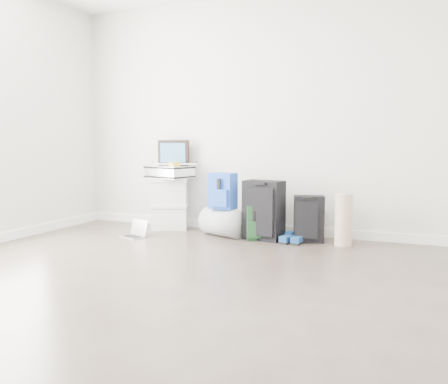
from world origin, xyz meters
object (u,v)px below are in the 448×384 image
at_px(boxes_stack, 170,203).
at_px(duffel_bag, 223,222).
at_px(large_suitcase, 263,210).
at_px(laptop, 135,233).
at_px(carry_on, 309,219).
at_px(briefcase, 170,172).

xyz_separation_m(boxes_stack, duffel_bag, (0.77, -0.17, -0.16)).
bearing_deg(duffel_bag, large_suitcase, 21.64).
bearing_deg(large_suitcase, laptop, -153.24).
bearing_deg(boxes_stack, duffel_bag, -34.69).
height_order(boxes_stack, carry_on, boxes_stack).
distance_m(boxes_stack, carry_on, 1.73).
bearing_deg(large_suitcase, boxes_stack, -178.78).
bearing_deg(briefcase, boxes_stack, -164.46).
bearing_deg(carry_on, briefcase, 159.36).
distance_m(boxes_stack, large_suitcase, 1.26).
bearing_deg(boxes_stack, briefcase, -22.54).
height_order(large_suitcase, carry_on, large_suitcase).
xyz_separation_m(carry_on, laptop, (-1.83, -0.49, -0.20)).
relative_size(briefcase, laptop, 1.59).
bearing_deg(duffel_bag, carry_on, 26.64).
height_order(boxes_stack, duffel_bag, boxes_stack).
bearing_deg(briefcase, duffel_bag, 3.39).
height_order(boxes_stack, laptop, boxes_stack).
relative_size(carry_on, laptop, 1.56).
xyz_separation_m(briefcase, duffel_bag, (0.77, -0.17, -0.54)).
distance_m(carry_on, laptop, 1.90).
xyz_separation_m(duffel_bag, carry_on, (0.95, 0.05, 0.09)).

